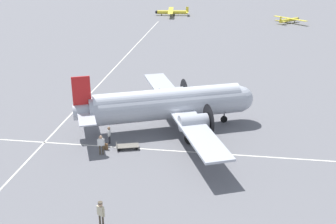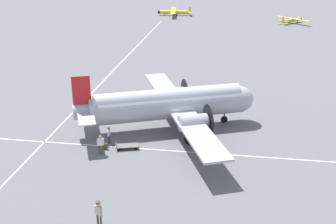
% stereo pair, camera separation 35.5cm
% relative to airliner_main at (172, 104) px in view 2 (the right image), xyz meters
% --- Properties ---
extents(ground_plane, '(300.00, 300.00, 0.00)m').
position_rel_airliner_main_xyz_m(ground_plane, '(-0.42, -0.17, -2.59)').
color(ground_plane, slate).
extents(apron_line_eastwest, '(120.00, 0.16, 0.01)m').
position_rel_airliner_main_xyz_m(apron_line_eastwest, '(-0.42, -4.95, -2.59)').
color(apron_line_eastwest, silver).
rests_on(apron_line_eastwest, ground_plane).
extents(apron_line_northsouth, '(0.16, 120.00, 0.01)m').
position_rel_airliner_main_xyz_m(apron_line_northsouth, '(-11.29, -0.17, -2.59)').
color(apron_line_northsouth, silver).
rests_on(apron_line_northsouth, ground_plane).
extents(airliner_main, '(17.74, 22.09, 6.00)m').
position_rel_airliner_main_xyz_m(airliner_main, '(0.00, 0.00, 0.00)').
color(airliner_main, '#ADB2BC').
rests_on(airliner_main, ground_plane).
extents(crew_foreground, '(0.59, 0.41, 1.88)m').
position_rel_airliner_main_xyz_m(crew_foreground, '(-2.48, -16.25, -1.41)').
color(crew_foreground, '#473D2D').
rests_on(crew_foreground, ground_plane).
extents(passenger_boarding, '(0.27, 0.57, 1.68)m').
position_rel_airliner_main_xyz_m(passenger_boarding, '(-5.26, -4.31, -1.56)').
color(passenger_boarding, '#2D2D33').
rests_on(passenger_boarding, ground_plane).
extents(ramp_agent, '(0.61, 0.29, 1.82)m').
position_rel_airliner_main_xyz_m(ramp_agent, '(-5.37, -6.51, -1.47)').
color(ramp_agent, '#473D2D').
rests_on(ramp_agent, ground_plane).
extents(suitcase_near_door, '(0.48, 0.16, 0.60)m').
position_rel_airliner_main_xyz_m(suitcase_near_door, '(-5.31, -5.53, -2.31)').
color(suitcase_near_door, brown).
rests_on(suitcase_near_door, ground_plane).
extents(baggage_cart, '(2.19, 1.45, 0.56)m').
position_rel_airliner_main_xyz_m(baggage_cart, '(-3.39, -5.13, -2.32)').
color(baggage_cart, '#6B665B').
rests_on(baggage_cart, ground_plane).
extents(light_aircraft_distant, '(8.58, 11.49, 2.17)m').
position_rel_airliner_main_xyz_m(light_aircraft_distant, '(-9.43, 68.87, -1.72)').
color(light_aircraft_distant, yellow).
rests_on(light_aircraft_distant, ground_plane).
extents(light_aircraft_taxiing, '(7.03, 7.10, 1.78)m').
position_rel_airliner_main_xyz_m(light_aircraft_taxiing, '(18.77, 61.83, -1.82)').
color(light_aircraft_taxiing, yellow).
rests_on(light_aircraft_taxiing, ground_plane).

